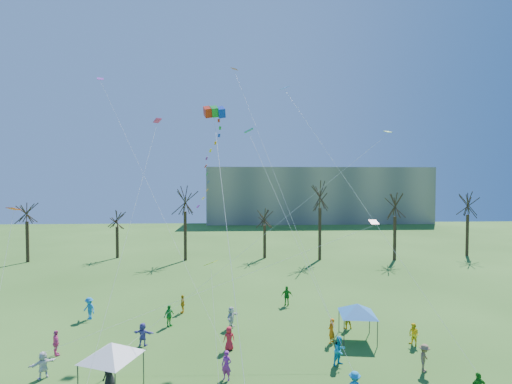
{
  "coord_description": "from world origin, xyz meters",
  "views": [
    {
      "loc": [
        0.23,
        -16.01,
        11.73
      ],
      "look_at": [
        1.26,
        5.0,
        11.0
      ],
      "focal_mm": 25.0,
      "sensor_mm": 36.0,
      "label": 1
    }
  ],
  "objects_px": {
    "big_box_kite": "(213,165)",
    "canopy_tent_blue": "(357,309)",
    "distant_building": "(317,195)",
    "canopy_tent_white": "(112,350)"
  },
  "relations": [
    {
      "from": "big_box_kite",
      "to": "canopy_tent_blue",
      "type": "relative_size",
      "value": 5.09
    },
    {
      "from": "distant_building",
      "to": "canopy_tent_blue",
      "type": "relative_size",
      "value": 17.09
    },
    {
      "from": "distant_building",
      "to": "canopy_tent_blue",
      "type": "xyz_separation_m",
      "value": [
        -13.08,
        -72.66,
        -5.25
      ]
    },
    {
      "from": "canopy_tent_blue",
      "to": "big_box_kite",
      "type": "bearing_deg",
      "value": -173.71
    },
    {
      "from": "distant_building",
      "to": "canopy_tent_white",
      "type": "bearing_deg",
      "value": -110.17
    },
    {
      "from": "big_box_kite",
      "to": "canopy_tent_white",
      "type": "relative_size",
      "value": 5.19
    },
    {
      "from": "distant_building",
      "to": "big_box_kite",
      "type": "xyz_separation_m",
      "value": [
        -23.49,
        -73.8,
        5.25
      ]
    },
    {
      "from": "canopy_tent_white",
      "to": "canopy_tent_blue",
      "type": "xyz_separation_m",
      "value": [
        15.7,
        5.69,
        -0.09
      ]
    },
    {
      "from": "distant_building",
      "to": "big_box_kite",
      "type": "height_order",
      "value": "big_box_kite"
    },
    {
      "from": "big_box_kite",
      "to": "distant_building",
      "type": "bearing_deg",
      "value": 72.35
    }
  ]
}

